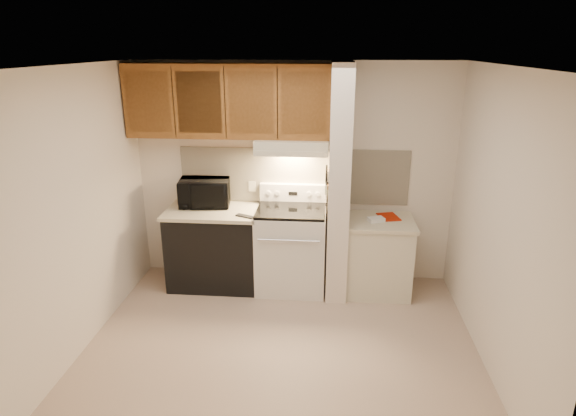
# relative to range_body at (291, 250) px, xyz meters

# --- Properties ---
(floor) EXTENTS (3.60, 3.60, 0.00)m
(floor) POSITION_rel_range_body_xyz_m (0.00, -1.16, -0.46)
(floor) COLOR tan
(floor) RESTS_ON ground
(ceiling) EXTENTS (3.60, 3.60, 0.00)m
(ceiling) POSITION_rel_range_body_xyz_m (0.00, -1.16, 2.04)
(ceiling) COLOR white
(ceiling) RESTS_ON wall_back
(wall_back) EXTENTS (3.60, 2.50, 0.02)m
(wall_back) POSITION_rel_range_body_xyz_m (0.00, 0.34, 0.79)
(wall_back) COLOR silver
(wall_back) RESTS_ON floor
(wall_left) EXTENTS (0.02, 3.00, 2.50)m
(wall_left) POSITION_rel_range_body_xyz_m (-1.80, -1.16, 0.79)
(wall_left) COLOR silver
(wall_left) RESTS_ON floor
(wall_right) EXTENTS (0.02, 3.00, 2.50)m
(wall_right) POSITION_rel_range_body_xyz_m (1.80, -1.16, 0.79)
(wall_right) COLOR silver
(wall_right) RESTS_ON floor
(backsplash) EXTENTS (2.60, 0.02, 0.63)m
(backsplash) POSITION_rel_range_body_xyz_m (0.00, 0.33, 0.78)
(backsplash) COLOR #FFF0CE
(backsplash) RESTS_ON wall_back
(range_body) EXTENTS (0.76, 0.65, 0.92)m
(range_body) POSITION_rel_range_body_xyz_m (0.00, 0.00, 0.00)
(range_body) COLOR silver
(range_body) RESTS_ON floor
(oven_window) EXTENTS (0.50, 0.01, 0.30)m
(oven_window) POSITION_rel_range_body_xyz_m (0.00, -0.32, 0.04)
(oven_window) COLOR black
(oven_window) RESTS_ON range_body
(oven_handle) EXTENTS (0.65, 0.02, 0.02)m
(oven_handle) POSITION_rel_range_body_xyz_m (0.00, -0.35, 0.26)
(oven_handle) COLOR silver
(oven_handle) RESTS_ON range_body
(cooktop) EXTENTS (0.74, 0.64, 0.03)m
(cooktop) POSITION_rel_range_body_xyz_m (0.00, 0.00, 0.48)
(cooktop) COLOR black
(cooktop) RESTS_ON range_body
(range_backguard) EXTENTS (0.76, 0.08, 0.20)m
(range_backguard) POSITION_rel_range_body_xyz_m (0.00, 0.28, 0.59)
(range_backguard) COLOR silver
(range_backguard) RESTS_ON range_body
(range_display) EXTENTS (0.10, 0.01, 0.04)m
(range_display) POSITION_rel_range_body_xyz_m (0.00, 0.24, 0.59)
(range_display) COLOR black
(range_display) RESTS_ON range_backguard
(range_knob_left_outer) EXTENTS (0.05, 0.02, 0.05)m
(range_knob_left_outer) POSITION_rel_range_body_xyz_m (-0.28, 0.24, 0.59)
(range_knob_left_outer) COLOR silver
(range_knob_left_outer) RESTS_ON range_backguard
(range_knob_left_inner) EXTENTS (0.05, 0.02, 0.05)m
(range_knob_left_inner) POSITION_rel_range_body_xyz_m (-0.18, 0.24, 0.59)
(range_knob_left_inner) COLOR silver
(range_knob_left_inner) RESTS_ON range_backguard
(range_knob_right_inner) EXTENTS (0.05, 0.02, 0.05)m
(range_knob_right_inner) POSITION_rel_range_body_xyz_m (0.18, 0.24, 0.59)
(range_knob_right_inner) COLOR silver
(range_knob_right_inner) RESTS_ON range_backguard
(range_knob_right_outer) EXTENTS (0.05, 0.02, 0.05)m
(range_knob_right_outer) POSITION_rel_range_body_xyz_m (0.28, 0.24, 0.59)
(range_knob_right_outer) COLOR silver
(range_knob_right_outer) RESTS_ON range_backguard
(dishwasher_front) EXTENTS (1.00, 0.63, 0.87)m
(dishwasher_front) POSITION_rel_range_body_xyz_m (-0.88, 0.01, -0.03)
(dishwasher_front) COLOR black
(dishwasher_front) RESTS_ON floor
(left_countertop) EXTENTS (1.04, 0.67, 0.04)m
(left_countertop) POSITION_rel_range_body_xyz_m (-0.88, 0.01, 0.43)
(left_countertop) COLOR beige
(left_countertop) RESTS_ON dishwasher_front
(spoon_rest) EXTENTS (0.22, 0.15, 0.01)m
(spoon_rest) POSITION_rel_range_body_xyz_m (-0.48, -0.19, 0.46)
(spoon_rest) COLOR black
(spoon_rest) RESTS_ON left_countertop
(teal_jar) EXTENTS (0.12, 0.12, 0.10)m
(teal_jar) POSITION_rel_range_body_xyz_m (-1.23, 0.23, 0.50)
(teal_jar) COLOR #246C6A
(teal_jar) RESTS_ON left_countertop
(outlet) EXTENTS (0.08, 0.01, 0.12)m
(outlet) POSITION_rel_range_body_xyz_m (-0.48, 0.32, 0.64)
(outlet) COLOR beige
(outlet) RESTS_ON backsplash
(microwave) EXTENTS (0.60, 0.44, 0.31)m
(microwave) POSITION_rel_range_body_xyz_m (-1.00, 0.15, 0.60)
(microwave) COLOR black
(microwave) RESTS_ON left_countertop
(partition_pillar) EXTENTS (0.22, 0.70, 2.50)m
(partition_pillar) POSITION_rel_range_body_xyz_m (0.51, -0.01, 0.79)
(partition_pillar) COLOR silver
(partition_pillar) RESTS_ON floor
(pillar_trim) EXTENTS (0.01, 0.70, 0.04)m
(pillar_trim) POSITION_rel_range_body_xyz_m (0.39, -0.01, 0.84)
(pillar_trim) COLOR brown
(pillar_trim) RESTS_ON partition_pillar
(knife_strip) EXTENTS (0.02, 0.42, 0.04)m
(knife_strip) POSITION_rel_range_body_xyz_m (0.39, -0.06, 0.86)
(knife_strip) COLOR black
(knife_strip) RESTS_ON partition_pillar
(knife_blade_a) EXTENTS (0.01, 0.03, 0.16)m
(knife_blade_a) POSITION_rel_range_body_xyz_m (0.38, -0.22, 0.76)
(knife_blade_a) COLOR silver
(knife_blade_a) RESTS_ON knife_strip
(knife_handle_a) EXTENTS (0.02, 0.02, 0.10)m
(knife_handle_a) POSITION_rel_range_body_xyz_m (0.38, -0.22, 0.91)
(knife_handle_a) COLOR black
(knife_handle_a) RESTS_ON knife_strip
(knife_blade_b) EXTENTS (0.01, 0.04, 0.18)m
(knife_blade_b) POSITION_rel_range_body_xyz_m (0.38, -0.14, 0.75)
(knife_blade_b) COLOR silver
(knife_blade_b) RESTS_ON knife_strip
(knife_handle_b) EXTENTS (0.02, 0.02, 0.10)m
(knife_handle_b) POSITION_rel_range_body_xyz_m (0.38, -0.14, 0.91)
(knife_handle_b) COLOR black
(knife_handle_b) RESTS_ON knife_strip
(knife_blade_c) EXTENTS (0.01, 0.04, 0.20)m
(knife_blade_c) POSITION_rel_range_body_xyz_m (0.38, -0.05, 0.74)
(knife_blade_c) COLOR silver
(knife_blade_c) RESTS_ON knife_strip
(knife_handle_c) EXTENTS (0.02, 0.02, 0.10)m
(knife_handle_c) POSITION_rel_range_body_xyz_m (0.38, -0.07, 0.91)
(knife_handle_c) COLOR black
(knife_handle_c) RESTS_ON knife_strip
(knife_blade_d) EXTENTS (0.01, 0.04, 0.16)m
(knife_blade_d) POSITION_rel_range_body_xyz_m (0.38, 0.01, 0.76)
(knife_blade_d) COLOR silver
(knife_blade_d) RESTS_ON knife_strip
(knife_handle_d) EXTENTS (0.02, 0.02, 0.10)m
(knife_handle_d) POSITION_rel_range_body_xyz_m (0.38, 0.04, 0.91)
(knife_handle_d) COLOR black
(knife_handle_d) RESTS_ON knife_strip
(knife_blade_e) EXTENTS (0.01, 0.04, 0.18)m
(knife_blade_e) POSITION_rel_range_body_xyz_m (0.38, 0.11, 0.75)
(knife_blade_e) COLOR silver
(knife_blade_e) RESTS_ON knife_strip
(knife_handle_e) EXTENTS (0.02, 0.02, 0.10)m
(knife_handle_e) POSITION_rel_range_body_xyz_m (0.38, 0.12, 0.91)
(knife_handle_e) COLOR black
(knife_handle_e) RESTS_ON knife_strip
(oven_mitt) EXTENTS (0.03, 0.10, 0.25)m
(oven_mitt) POSITION_rel_range_body_xyz_m (0.38, 0.17, 0.75)
(oven_mitt) COLOR slate
(oven_mitt) RESTS_ON partition_pillar
(right_cab_base) EXTENTS (0.70, 0.60, 0.81)m
(right_cab_base) POSITION_rel_range_body_xyz_m (0.97, -0.01, -0.06)
(right_cab_base) COLOR beige
(right_cab_base) RESTS_ON floor
(right_countertop) EXTENTS (0.74, 0.64, 0.04)m
(right_countertop) POSITION_rel_range_body_xyz_m (0.97, -0.01, 0.37)
(right_countertop) COLOR beige
(right_countertop) RESTS_ON right_cab_base
(red_folder) EXTENTS (0.26, 0.31, 0.01)m
(red_folder) POSITION_rel_range_body_xyz_m (1.07, 0.09, 0.39)
(red_folder) COLOR #B41D04
(red_folder) RESTS_ON right_countertop
(white_box) EXTENTS (0.19, 0.16, 0.04)m
(white_box) POSITION_rel_range_body_xyz_m (0.92, -0.05, 0.41)
(white_box) COLOR white
(white_box) RESTS_ON right_countertop
(range_hood) EXTENTS (0.78, 0.44, 0.15)m
(range_hood) POSITION_rel_range_body_xyz_m (0.00, 0.12, 1.17)
(range_hood) COLOR beige
(range_hood) RESTS_ON upper_cabinets
(hood_lip) EXTENTS (0.78, 0.04, 0.06)m
(hood_lip) POSITION_rel_range_body_xyz_m (0.00, -0.08, 1.12)
(hood_lip) COLOR beige
(hood_lip) RESTS_ON range_hood
(upper_cabinets) EXTENTS (2.18, 0.33, 0.77)m
(upper_cabinets) POSITION_rel_range_body_xyz_m (-0.69, 0.17, 1.62)
(upper_cabinets) COLOR brown
(upper_cabinets) RESTS_ON wall_back
(cab_door_a) EXTENTS (0.46, 0.01, 0.63)m
(cab_door_a) POSITION_rel_range_body_xyz_m (-1.51, 0.01, 1.62)
(cab_door_a) COLOR brown
(cab_door_a) RESTS_ON upper_cabinets
(cab_gap_a) EXTENTS (0.01, 0.01, 0.73)m
(cab_gap_a) POSITION_rel_range_body_xyz_m (-1.23, 0.01, 1.62)
(cab_gap_a) COLOR black
(cab_gap_a) RESTS_ON upper_cabinets
(cab_door_b) EXTENTS (0.46, 0.01, 0.63)m
(cab_door_b) POSITION_rel_range_body_xyz_m (-0.96, 0.01, 1.62)
(cab_door_b) COLOR brown
(cab_door_b) RESTS_ON upper_cabinets
(cab_gap_b) EXTENTS (0.01, 0.01, 0.73)m
(cab_gap_b) POSITION_rel_range_body_xyz_m (-0.69, 0.01, 1.62)
(cab_gap_b) COLOR black
(cab_gap_b) RESTS_ON upper_cabinets
(cab_door_c) EXTENTS (0.46, 0.01, 0.63)m
(cab_door_c) POSITION_rel_range_body_xyz_m (-0.42, 0.01, 1.62)
(cab_door_c) COLOR brown
(cab_door_c) RESTS_ON upper_cabinets
(cab_gap_c) EXTENTS (0.01, 0.01, 0.73)m
(cab_gap_c) POSITION_rel_range_body_xyz_m (-0.14, 0.01, 1.62)
(cab_gap_c) COLOR black
(cab_gap_c) RESTS_ON upper_cabinets
(cab_door_d) EXTENTS (0.46, 0.01, 0.63)m
(cab_door_d) POSITION_rel_range_body_xyz_m (0.13, 0.01, 1.62)
(cab_door_d) COLOR brown
(cab_door_d) RESTS_ON upper_cabinets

